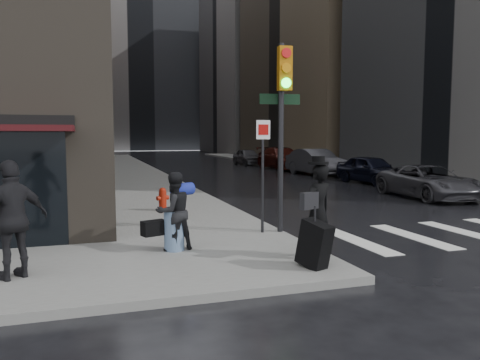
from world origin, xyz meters
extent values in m
plane|color=black|center=(0.00, 0.00, 0.00)|extent=(140.00, 140.00, 0.00)
cube|color=slate|center=(0.00, 27.00, 0.07)|extent=(4.00, 50.00, 0.15)
cube|color=slate|center=(13.50, 27.00, 0.07)|extent=(3.00, 50.00, 0.15)
cube|color=silver|center=(3.50, 1.00, 0.01)|extent=(0.50, 3.00, 0.01)
cube|color=silver|center=(5.10, 1.00, 0.01)|extent=(0.50, 3.00, 0.01)
cube|color=silver|center=(6.70, 1.00, 0.01)|extent=(0.50, 3.00, 0.01)
cube|color=brown|center=(-13.00, 62.00, 13.00)|extent=(22.00, 20.00, 26.00)
cube|color=slate|center=(26.00, 58.00, 12.50)|extent=(22.00, 20.00, 25.00)
cube|color=slate|center=(6.00, 78.00, 16.00)|extent=(40.00, 12.00, 32.00)
imported|color=black|center=(1.60, -0.66, 1.06)|extent=(0.77, 0.64, 1.82)
cylinder|color=black|center=(1.60, -0.66, 1.99)|extent=(0.39, 0.39, 0.05)
cylinder|color=black|center=(1.60, -0.66, 2.05)|extent=(0.24, 0.24, 0.15)
cube|color=black|center=(1.34, -0.83, 1.30)|extent=(0.41, 0.25, 0.31)
cube|color=black|center=(1.24, -1.25, 0.57)|extent=(0.54, 0.77, 0.92)
cylinder|color=black|center=(1.24, -1.25, 1.06)|extent=(0.04, 0.04, 0.42)
imported|color=black|center=(-0.91, 0.80, 0.96)|extent=(0.94, 0.83, 1.61)
cube|color=black|center=(-1.32, 0.83, 0.63)|extent=(0.54, 0.40, 0.30)
cylinder|color=navy|center=(-0.69, 0.99, 1.39)|extent=(0.55, 0.46, 0.26)
imported|color=black|center=(-3.74, -0.28, 1.13)|extent=(1.22, 1.04, 1.96)
cylinder|color=black|center=(1.90, 1.90, 2.42)|extent=(0.14, 0.14, 4.54)
cube|color=#AB660B|center=(1.88, 1.65, 4.06)|extent=(0.33, 0.23, 1.02)
cylinder|color=red|center=(1.87, 1.54, 4.40)|extent=(0.23, 0.07, 0.23)
cylinder|color=orange|center=(1.87, 1.54, 4.06)|extent=(0.23, 0.07, 0.23)
cylinder|color=#19E533|center=(1.87, 1.54, 3.72)|extent=(0.23, 0.07, 0.23)
cylinder|color=black|center=(1.45, 1.94, 1.51)|extent=(0.07, 0.07, 2.72)
cube|color=white|center=(1.45, 1.91, 2.65)|extent=(0.34, 0.05, 0.45)
cube|color=black|center=(1.90, 1.98, 3.38)|extent=(1.02, 0.11, 0.25)
cylinder|color=#991A09|center=(-0.37, 6.05, 0.20)|extent=(0.32, 0.32, 0.10)
cylinder|color=#991A09|center=(-0.37, 6.05, 0.45)|extent=(0.24, 0.24, 0.60)
sphere|color=#991A09|center=(-0.37, 6.05, 0.77)|extent=(0.22, 0.22, 0.22)
cylinder|color=#991A09|center=(-0.37, 6.05, 0.55)|extent=(0.42, 0.28, 0.14)
imported|color=#414146|center=(10.40, 6.88, 0.67)|extent=(2.50, 4.92, 1.33)
imported|color=black|center=(11.51, 12.58, 0.75)|extent=(2.19, 4.53, 1.49)
imported|color=#3C3C41|center=(11.21, 18.29, 0.84)|extent=(2.18, 5.20, 1.67)
imported|color=#3B100B|center=(11.27, 24.00, 0.83)|extent=(2.52, 5.77, 1.65)
imported|color=#45454A|center=(10.47, 29.70, 0.70)|extent=(1.74, 4.17, 1.41)
camera|label=1|loc=(-2.50, -8.61, 2.49)|focal=35.00mm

